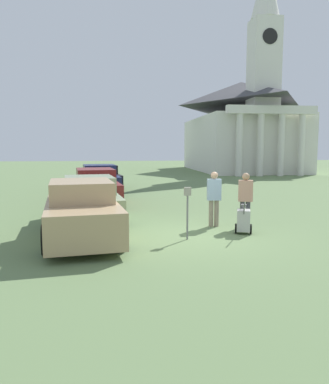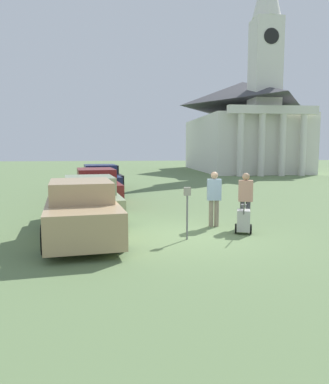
{
  "view_description": "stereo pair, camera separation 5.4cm",
  "coord_description": "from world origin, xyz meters",
  "px_view_note": "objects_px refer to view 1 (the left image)",
  "views": [
    {
      "loc": [
        -2.02,
        -9.99,
        2.44
      ],
      "look_at": [
        -0.61,
        1.21,
        1.1
      ],
      "focal_mm": 35.0,
      "sensor_mm": 36.0,
      "label": 1
    },
    {
      "loc": [
        -1.96,
        -9.99,
        2.44
      ],
      "look_at": [
        -0.61,
        1.21,
        1.1
      ],
      "focal_mm": 35.0,
      "sensor_mm": 36.0,
      "label": 2
    }
  ],
  "objects_px": {
    "parked_car_maroon": "(95,187)",
    "parking_meter": "(187,203)",
    "parked_car_black": "(101,177)",
    "church": "(241,124)",
    "person_supervisor": "(245,197)",
    "equipment_cart": "(243,220)",
    "parked_car_sage": "(89,199)",
    "person_worker": "(214,195)",
    "parked_car_tan": "(81,211)",
    "parked_car_navy": "(99,180)"
  },
  "relations": [
    {
      "from": "parked_car_maroon",
      "to": "parking_meter",
      "type": "relative_size",
      "value": 3.89
    },
    {
      "from": "parked_car_black",
      "to": "church",
      "type": "height_order",
      "value": "church"
    },
    {
      "from": "person_supervisor",
      "to": "equipment_cart",
      "type": "xyz_separation_m",
      "value": [
        -0.31,
        -0.76,
        -0.57
      ]
    },
    {
      "from": "parked_car_black",
      "to": "parking_meter",
      "type": "distance_m",
      "value": 13.92
    },
    {
      "from": "parked_car_black",
      "to": "church",
      "type": "bearing_deg",
      "value": 39.74
    },
    {
      "from": "parked_car_sage",
      "to": "parked_car_black",
      "type": "height_order",
      "value": "parked_car_sage"
    },
    {
      "from": "parked_car_black",
      "to": "parked_car_sage",
      "type": "bearing_deg",
      "value": -97.97
    },
    {
      "from": "parked_car_sage",
      "to": "parked_car_maroon",
      "type": "height_order",
      "value": "parked_car_maroon"
    },
    {
      "from": "parked_car_black",
      "to": "person_worker",
      "type": "bearing_deg",
      "value": -79.89
    },
    {
      "from": "parked_car_tan",
      "to": "parking_meter",
      "type": "height_order",
      "value": "parked_car_tan"
    },
    {
      "from": "parked_car_sage",
      "to": "equipment_cart",
      "type": "distance_m",
      "value": 5.43
    },
    {
      "from": "church",
      "to": "parked_car_maroon",
      "type": "bearing_deg",
      "value": -122.54
    },
    {
      "from": "parked_car_navy",
      "to": "parked_car_black",
      "type": "xyz_separation_m",
      "value": [
        0.0,
        2.98,
        -0.07
      ]
    },
    {
      "from": "person_worker",
      "to": "parked_car_tan",
      "type": "bearing_deg",
      "value": 19.2
    },
    {
      "from": "person_worker",
      "to": "person_supervisor",
      "type": "distance_m",
      "value": 0.95
    },
    {
      "from": "parked_car_black",
      "to": "parked_car_navy",
      "type": "bearing_deg",
      "value": -97.99
    },
    {
      "from": "parked_car_sage",
      "to": "person_worker",
      "type": "xyz_separation_m",
      "value": [
        3.94,
        -1.92,
        0.29
      ]
    },
    {
      "from": "parked_car_navy",
      "to": "person_supervisor",
      "type": "bearing_deg",
      "value": -70.71
    },
    {
      "from": "parked_car_navy",
      "to": "church",
      "type": "distance_m",
      "value": 23.58
    },
    {
      "from": "parked_car_navy",
      "to": "parked_car_sage",
      "type": "bearing_deg",
      "value": -97.97
    },
    {
      "from": "parked_car_maroon",
      "to": "person_supervisor",
      "type": "distance_m",
      "value": 7.57
    },
    {
      "from": "parked_car_tan",
      "to": "parked_car_maroon",
      "type": "relative_size",
      "value": 0.94
    },
    {
      "from": "parked_car_sage",
      "to": "person_supervisor",
      "type": "height_order",
      "value": "person_supervisor"
    },
    {
      "from": "parked_car_maroon",
      "to": "person_supervisor",
      "type": "bearing_deg",
      "value": -58.14
    },
    {
      "from": "parked_car_black",
      "to": "person_worker",
      "type": "relative_size",
      "value": 3.09
    },
    {
      "from": "parked_car_sage",
      "to": "person_supervisor",
      "type": "bearing_deg",
      "value": -32.57
    },
    {
      "from": "parked_car_navy",
      "to": "person_worker",
      "type": "xyz_separation_m",
      "value": [
        3.94,
        -9.1,
        0.26
      ]
    },
    {
      "from": "parking_meter",
      "to": "person_supervisor",
      "type": "bearing_deg",
      "value": 31.57
    },
    {
      "from": "parked_car_maroon",
      "to": "parked_car_black",
      "type": "bearing_deg",
      "value": 82.03
    },
    {
      "from": "parked_car_tan",
      "to": "equipment_cart",
      "type": "bearing_deg",
      "value": -9.28
    },
    {
      "from": "parked_car_tan",
      "to": "parking_meter",
      "type": "bearing_deg",
      "value": -19.65
    },
    {
      "from": "parked_car_black",
      "to": "church",
      "type": "xyz_separation_m",
      "value": [
        14.06,
        15.46,
        4.33
      ]
    },
    {
      "from": "parked_car_sage",
      "to": "church",
      "type": "xyz_separation_m",
      "value": [
        14.06,
        25.62,
        4.29
      ]
    },
    {
      "from": "parked_car_tan",
      "to": "person_supervisor",
      "type": "relative_size",
      "value": 3.06
    },
    {
      "from": "parked_car_navy",
      "to": "equipment_cart",
      "type": "height_order",
      "value": "parked_car_navy"
    },
    {
      "from": "person_worker",
      "to": "person_supervisor",
      "type": "xyz_separation_m",
      "value": [
        0.9,
        -0.3,
        -0.02
      ]
    },
    {
      "from": "parking_meter",
      "to": "person_worker",
      "type": "relative_size",
      "value": 0.82
    },
    {
      "from": "person_worker",
      "to": "parked_car_black",
      "type": "bearing_deg",
      "value": -66.41
    },
    {
      "from": "parking_meter",
      "to": "church",
      "type": "bearing_deg",
      "value": 68.87
    },
    {
      "from": "parking_meter",
      "to": "person_worker",
      "type": "bearing_deg",
      "value": 53.93
    },
    {
      "from": "parked_car_tan",
      "to": "parked_car_navy",
      "type": "xyz_separation_m",
      "value": [
        -0.0,
        10.06,
        -0.02
      ]
    },
    {
      "from": "parked_car_sage",
      "to": "parked_car_navy",
      "type": "bearing_deg",
      "value": 82.03
    },
    {
      "from": "parked_car_maroon",
      "to": "person_worker",
      "type": "relative_size",
      "value": 3.2
    },
    {
      "from": "parked_car_tan",
      "to": "person_supervisor",
      "type": "xyz_separation_m",
      "value": [
        4.84,
        0.66,
        0.22
      ]
    },
    {
      "from": "parked_car_sage",
      "to": "equipment_cart",
      "type": "height_order",
      "value": "parked_car_sage"
    },
    {
      "from": "equipment_cart",
      "to": "parked_car_maroon",
      "type": "bearing_deg",
      "value": 142.61
    },
    {
      "from": "parked_car_black",
      "to": "parking_meter",
      "type": "height_order",
      "value": "parking_meter"
    },
    {
      "from": "parked_car_navy",
      "to": "equipment_cart",
      "type": "relative_size",
      "value": 4.88
    },
    {
      "from": "parked_car_sage",
      "to": "church",
      "type": "bearing_deg",
      "value": 53.27
    },
    {
      "from": "person_worker",
      "to": "equipment_cart",
      "type": "height_order",
      "value": "person_worker"
    }
  ]
}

